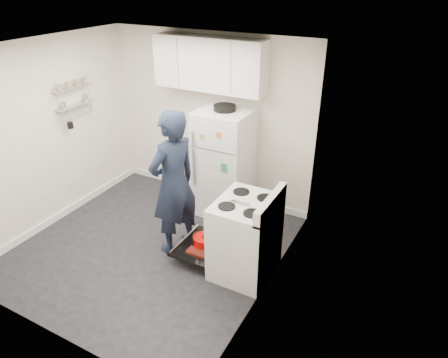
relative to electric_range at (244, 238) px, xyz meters
The scene contains 7 objects.
room 1.49m from the electric_range, behind, with size 3.21×3.21×2.51m.
electric_range is the anchor object (origin of this frame).
open_oven_door 0.64m from the electric_range, behind, with size 0.55×0.72×0.21m.
refrigerator 1.42m from the electric_range, 127.37° to the left, with size 0.72×0.74×1.62m.
upper_cabinets 2.38m from the electric_range, 132.27° to the left, with size 1.60×0.33×0.70m, color silver.
wall_shelf_rack 3.05m from the electric_range, behind, with size 0.14×0.60×0.61m.
person 1.07m from the electric_range, behind, with size 0.68×0.44×1.86m, color #151D30.
Camera 1 is at (2.82, -3.28, 3.22)m, focal length 32.00 mm.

